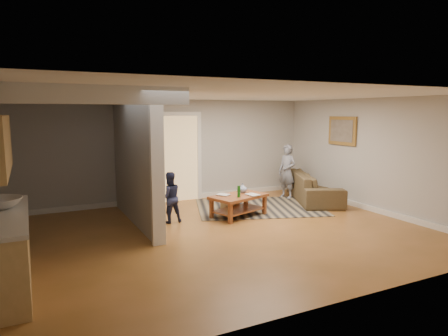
% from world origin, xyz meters
% --- Properties ---
extents(ground, '(7.50, 7.50, 0.00)m').
position_xyz_m(ground, '(0.00, 0.00, 0.00)').
color(ground, brown).
rests_on(ground, ground).
extents(room_shell, '(7.54, 6.02, 2.52)m').
position_xyz_m(room_shell, '(-1.07, 0.43, 1.46)').
color(room_shell, '#B9B7B1').
rests_on(room_shell, ground).
extents(area_rug, '(3.35, 2.87, 0.01)m').
position_xyz_m(area_rug, '(1.67, 1.42, 0.01)').
color(area_rug, black).
rests_on(area_rug, ground).
extents(sofa, '(1.84, 2.54, 0.69)m').
position_xyz_m(sofa, '(3.30, 1.48, 0.00)').
color(sofa, '#4C3F26').
rests_on(sofa, ground).
extents(coffee_table, '(1.33, 1.02, 0.70)m').
position_xyz_m(coffee_table, '(0.86, 0.92, 0.36)').
color(coffee_table, brown).
rests_on(coffee_table, ground).
extents(tv_console, '(0.89, 1.45, 1.17)m').
position_xyz_m(tv_console, '(-0.74, 2.12, 0.78)').
color(tv_console, brown).
rests_on(tv_console, ground).
extents(speaker_left, '(0.10, 0.10, 0.94)m').
position_xyz_m(speaker_left, '(-1.00, 1.20, 0.47)').
color(speaker_left, black).
rests_on(speaker_left, ground).
extents(speaker_right, '(0.11, 0.11, 1.05)m').
position_xyz_m(speaker_right, '(-0.46, 2.61, 0.53)').
color(speaker_right, black).
rests_on(speaker_right, ground).
extents(toy_basket, '(0.44, 0.44, 0.39)m').
position_xyz_m(toy_basket, '(0.94, 1.47, 0.16)').
color(toy_basket, olive).
rests_on(toy_basket, ground).
extents(child, '(0.45, 0.57, 1.38)m').
position_xyz_m(child, '(2.84, 2.00, 0.00)').
color(child, gray).
rests_on(child, ground).
extents(toddler, '(0.51, 0.40, 1.02)m').
position_xyz_m(toddler, '(-0.60, 1.12, 0.00)').
color(toddler, '#1C1F3A').
rests_on(toddler, ground).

